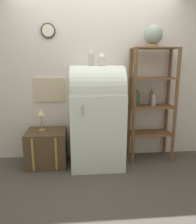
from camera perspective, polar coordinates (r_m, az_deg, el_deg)
name	(u,v)px	position (r m, az deg, el deg)	size (l,w,h in m)	color
ground_plane	(98,170)	(3.27, 0.04, -14.95)	(12.00, 12.00, 0.00)	#4C4742
wall_back	(95,74)	(3.47, -0.86, 9.96)	(7.00, 0.09, 2.70)	silver
refrigerator	(97,115)	(3.20, -0.29, -0.88)	(0.76, 0.70, 1.48)	silver
suitcase_trunk	(47,148)	(3.43, -13.18, -9.09)	(0.58, 0.50, 0.53)	brown
shelf_unit	(152,99)	(3.46, 13.84, 3.31)	(0.68, 0.36, 1.74)	brown
globe	(153,35)	(3.39, 14.22, 18.90)	(0.27, 0.27, 0.31)	#AD8942
vase_left	(91,57)	(3.11, -1.81, 14.18)	(0.09, 0.09, 0.24)	beige
vase_center	(102,59)	(3.13, 0.98, 13.64)	(0.12, 0.12, 0.18)	silver
desk_lamp	(41,115)	(3.31, -14.64, -0.67)	(0.12, 0.12, 0.33)	#AD8942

